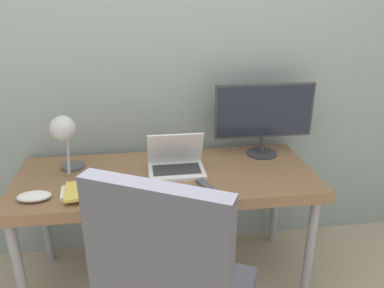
# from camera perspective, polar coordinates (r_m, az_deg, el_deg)

# --- Properties ---
(wall_back) EXTENTS (8.00, 0.05, 2.60)m
(wall_back) POSITION_cam_1_polar(r_m,az_deg,el_deg) (2.26, -5.10, 13.68)
(wall_back) COLOR gray
(wall_back) RESTS_ON ground_plane
(desk) EXTENTS (1.62, 0.66, 0.71)m
(desk) POSITION_cam_1_polar(r_m,az_deg,el_deg) (2.08, -3.87, -6.07)
(desk) COLOR brown
(desk) RESTS_ON ground_plane
(laptop) EXTENTS (0.31, 0.23, 0.22)m
(laptop) POSITION_cam_1_polar(r_m,az_deg,el_deg) (2.06, -2.44, -2.95)
(laptop) COLOR silver
(laptop) RESTS_ON desk
(monitor) EXTENTS (0.59, 0.18, 0.44)m
(monitor) POSITION_cam_1_polar(r_m,az_deg,el_deg) (2.25, 10.95, 4.39)
(monitor) COLOR #333338
(monitor) RESTS_ON desk
(desk_lamp) EXTENTS (0.13, 0.25, 0.34)m
(desk_lamp) POSITION_cam_1_polar(r_m,az_deg,el_deg) (2.03, -18.91, 1.57)
(desk_lamp) COLOR #4C4C51
(desk_lamp) RESTS_ON desk
(book_stack) EXTENTS (0.23, 0.20, 0.04)m
(book_stack) POSITION_cam_1_polar(r_m,az_deg,el_deg) (1.91, -16.21, -6.86)
(book_stack) COLOR silver
(book_stack) RESTS_ON desk
(tv_remote) EXTENTS (0.09, 0.15, 0.02)m
(tv_remote) POSITION_cam_1_polar(r_m,az_deg,el_deg) (1.90, 2.24, -6.46)
(tv_remote) COLOR #4C4C51
(tv_remote) RESTS_ON desk
(game_controller) EXTENTS (0.16, 0.09, 0.04)m
(game_controller) POSITION_cam_1_polar(r_m,az_deg,el_deg) (1.94, -22.91, -7.36)
(game_controller) COLOR white
(game_controller) RESTS_ON desk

